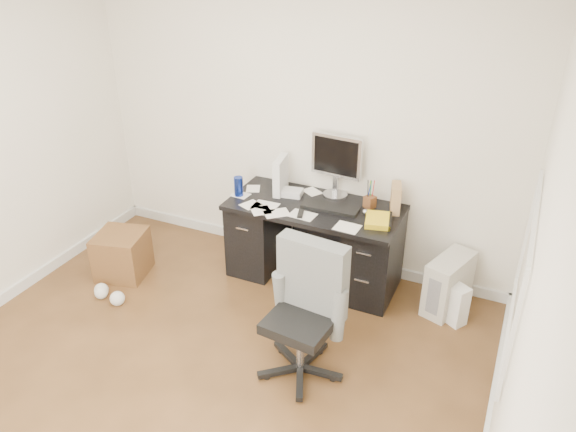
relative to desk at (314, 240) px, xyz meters
name	(u,v)px	position (x,y,z in m)	size (l,w,h in m)	color
ground	(186,388)	(-0.30, -1.65, -0.40)	(4.00, 4.00, 0.00)	#432C15
room_shell	(168,173)	(-0.27, -1.62, 1.26)	(4.02, 4.02, 2.71)	white
desk	(314,240)	(0.00, 0.00, 0.00)	(1.50, 0.70, 0.75)	black
loose_papers	(291,203)	(-0.20, -0.05, 0.35)	(1.10, 0.60, 0.00)	silver
lcd_monitor	(336,166)	(0.09, 0.25, 0.64)	(0.46, 0.26, 0.58)	#AFAFB4
keyboard	(330,208)	(0.14, -0.01, 0.36)	(0.49, 0.17, 0.03)	black
computer_mouse	(365,212)	(0.45, 0.01, 0.38)	(0.05, 0.05, 0.05)	#AFAFB4
travel_mug	(239,186)	(-0.69, -0.10, 0.44)	(0.08, 0.08, 0.18)	#162C97
white_binder	(281,175)	(-0.38, 0.12, 0.51)	(0.13, 0.28, 0.33)	silver
magazine_file	(396,198)	(0.65, 0.19, 0.47)	(0.10, 0.20, 0.24)	#A87651
pen_cup	(370,194)	(0.44, 0.16, 0.47)	(0.10, 0.10, 0.25)	brown
yellow_book	(378,220)	(0.58, -0.07, 0.37)	(0.20, 0.26, 0.05)	yellow
paper_remote	(302,214)	(-0.03, -0.21, 0.36)	(0.22, 0.18, 0.02)	silver
office_chair	(301,315)	(0.37, -1.16, 0.11)	(0.58, 0.58, 1.02)	#595C59
pc_tower	(448,284)	(1.19, 0.05, -0.15)	(0.22, 0.49, 0.49)	#B0AA9E
shopping_bag	(452,302)	(1.26, -0.09, -0.23)	(0.26, 0.18, 0.35)	white
wicker_basket	(122,254)	(-1.63, -0.66, -0.19)	(0.42, 0.42, 0.42)	#4D2B17
desk_printer	(330,265)	(0.11, 0.14, -0.31)	(0.30, 0.24, 0.17)	slate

